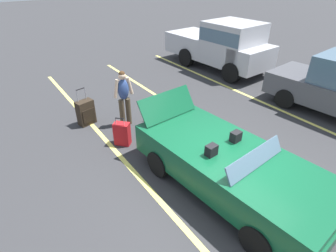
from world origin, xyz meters
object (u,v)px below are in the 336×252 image
at_px(convertible_car, 237,171).
at_px(suitcase_small_carryon, 158,113).
at_px(suitcase_large_black, 86,113).
at_px(parked_pickup_truck_far, 223,45).
at_px(suitcase_medium_bright, 122,134).
at_px(traveler_person, 124,96).

bearing_deg(convertible_car, suitcase_small_carryon, 168.83).
distance_m(suitcase_large_black, parked_pickup_truck_far, 6.89).
bearing_deg(suitcase_large_black, suitcase_small_carryon, 48.27).
xyz_separation_m(suitcase_large_black, parked_pickup_truck_far, (-1.23, 6.74, 0.74)).
bearing_deg(suitcase_medium_bright, suitcase_small_carryon, -22.12).
bearing_deg(suitcase_small_carryon, convertible_car, -7.73).
distance_m(convertible_car, traveler_person, 3.84).
xyz_separation_m(convertible_car, suitcase_large_black, (-4.50, -1.45, -0.22)).
bearing_deg(suitcase_large_black, convertible_car, 5.31).
bearing_deg(parked_pickup_truck_far, suitcase_small_carryon, -68.85).
relative_size(convertible_car, suitcase_medium_bright, 5.30).
distance_m(suitcase_medium_bright, parked_pickup_truck_far, 6.98).
xyz_separation_m(traveler_person, parked_pickup_truck_far, (-1.94, 5.81, 0.18)).
xyz_separation_m(convertible_car, suitcase_small_carryon, (-3.48, 0.38, -0.34)).
bearing_deg(suitcase_medium_bright, convertible_car, -112.63).
relative_size(suitcase_medium_bright, parked_pickup_truck_far, 0.16).
xyz_separation_m(suitcase_medium_bright, parked_pickup_truck_far, (-2.78, 6.35, 0.80)).
height_order(convertible_car, parked_pickup_truck_far, parked_pickup_truck_far).
relative_size(convertible_car, suitcase_small_carryon, 5.32).
height_order(suitcase_large_black, suitcase_medium_bright, suitcase_large_black).
height_order(suitcase_small_carryon, traveler_person, traveler_person).
bearing_deg(suitcase_small_carryon, parked_pickup_truck_far, 113.16).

